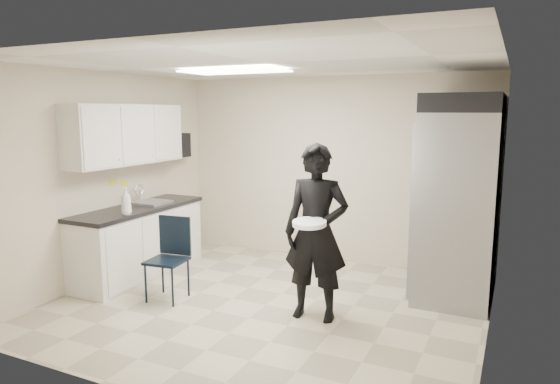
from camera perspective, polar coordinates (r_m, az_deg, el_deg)
The scene contains 21 objects.
floor at distance 5.65m, azimuth -1.58°, elevation -12.77°, with size 4.50×4.50×0.00m, color #B4AA8D.
ceiling at distance 5.26m, azimuth -1.71°, elevation 14.50°, with size 4.50×4.50×0.00m, color silver.
back_wall at distance 7.12m, azimuth 5.75°, elevation 2.60°, with size 4.50×4.50×0.00m, color beige.
left_wall at distance 6.63m, azimuth -19.21°, elevation 1.64°, with size 4.00×4.00×0.00m, color beige.
right_wall at distance 4.73m, azimuth 23.39°, elevation -1.47°, with size 4.00×4.00×0.00m, color beige.
ceiling_panel at distance 5.90m, azimuth -5.20°, elevation 13.60°, with size 1.20×0.60×0.02m, color white.
lower_counter at distance 6.73m, azimuth -15.79°, elevation -5.63°, with size 0.60×1.90×0.86m, color silver.
countertop at distance 6.64m, azimuth -15.96°, elevation -1.83°, with size 0.64×1.95×0.05m, color black.
sink at distance 6.81m, azimuth -14.44°, elevation -1.62°, with size 0.42×0.40×0.14m, color gray.
faucet at distance 6.91m, azimuth -15.76°, elevation -0.25°, with size 0.02×0.02×0.24m, color silver.
upper_cabinets at distance 6.61m, azimuth -17.14°, elevation 6.29°, with size 0.35×1.80×0.75m, color silver.
towel_dispenser at distance 7.55m, azimuth -11.50°, elevation 5.27°, with size 0.22×0.30×0.35m, color black.
notice_sticker_left at distance 6.71m, azimuth -18.53°, elevation 1.07°, with size 0.00×0.12×0.07m, color yellow.
notice_sticker_right at distance 6.86m, azimuth -17.36°, elevation 0.95°, with size 0.00×0.12×0.07m, color yellow.
commercial_fridge at distance 6.05m, azimuth 19.80°, elevation -1.47°, with size 0.80×1.35×2.10m, color gray.
fridge_compressor at distance 5.96m, azimuth 20.41°, elevation 9.46°, with size 0.80×1.35×0.20m, color black.
folding_chair at distance 5.80m, azimuth -12.83°, elevation -7.69°, with size 0.40×0.40×0.91m, color black.
man_tuxedo at distance 5.07m, azimuth 4.15°, elevation -4.65°, with size 0.66×0.44×1.80m, color black.
bucket_lid at distance 4.80m, azimuth 3.38°, elevation -3.58°, with size 0.33×0.33×0.04m, color white.
soap_bottle_a at distance 6.13m, azimuth -17.20°, elevation -1.01°, with size 0.12×0.12×0.32m, color white.
soap_bottle_b at distance 6.34m, azimuth -17.16°, elevation -1.34°, with size 0.08×0.08×0.18m, color #9E9FA9.
Camera 1 is at (2.40, -4.66, 2.11)m, focal length 32.00 mm.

